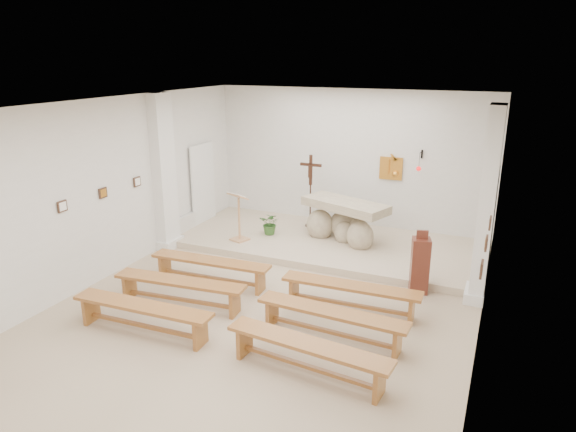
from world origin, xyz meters
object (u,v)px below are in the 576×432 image
at_px(altar, 344,224).
at_px(bench_left_third, 143,312).
at_px(crucifix_stand, 310,186).
at_px(bench_right_second, 332,318).
at_px(donation_pedestal, 420,265).
at_px(bench_left_second, 180,286).
at_px(bench_right_third, 308,351).
at_px(bench_right_front, 351,291).
at_px(lectern, 239,217).
at_px(bench_left_front, 211,266).

bearing_deg(altar, bench_left_third, -88.85).
distance_m(crucifix_stand, bench_right_second, 5.21).
height_order(donation_pedestal, bench_right_second, donation_pedestal).
distance_m(altar, crucifix_stand, 1.41).
bearing_deg(donation_pedestal, crucifix_stand, 127.01).
bearing_deg(bench_left_second, crucifix_stand, 76.85).
relative_size(bench_left_third, bench_right_third, 0.99).
relative_size(altar, crucifix_stand, 1.19).
bearing_deg(bench_right_second, bench_right_front, 92.99).
bearing_deg(lectern, crucifix_stand, 73.44).
relative_size(crucifix_stand, donation_pedestal, 1.48).
height_order(crucifix_stand, bench_left_second, crucifix_stand).
bearing_deg(bench_left_third, donation_pedestal, 39.24).
height_order(altar, donation_pedestal, donation_pedestal).
relative_size(lectern, bench_left_front, 0.48).
height_order(bench_right_front, bench_left_third, same).
distance_m(bench_left_second, bench_left_third, 1.01).
bearing_deg(bench_right_third, crucifix_stand, 116.52).
distance_m(donation_pedestal, bench_left_front, 3.95).
height_order(crucifix_stand, bench_right_front, crucifix_stand).
bearing_deg(bench_left_front, lectern, 100.71).
distance_m(crucifix_stand, bench_left_front, 3.80).
height_order(lectern, bench_left_third, lectern).
xyz_separation_m(bench_right_second, bench_left_third, (-2.80, -1.01, 0.00)).
xyz_separation_m(bench_left_front, bench_left_second, (0.00, -1.01, 0.00)).
bearing_deg(bench_left_third, bench_right_second, 17.85).
height_order(bench_right_front, bench_left_second, same).
distance_m(lectern, donation_pedestal, 4.31).
bearing_deg(lectern, bench_right_second, -24.50).
bearing_deg(bench_right_front, bench_left_front, 178.14).
height_order(lectern, bench_right_third, lectern).
height_order(bench_left_front, bench_left_second, same).
height_order(bench_right_second, bench_right_third, same).
height_order(altar, bench_right_third, altar).
distance_m(bench_left_third, bench_right_third, 2.80).
xyz_separation_m(crucifix_stand, donation_pedestal, (3.11, -2.40, -0.66)).
xyz_separation_m(crucifix_stand, bench_right_second, (2.16, -4.67, -0.81)).
height_order(bench_left_front, bench_right_second, same).
bearing_deg(lectern, bench_left_third, -64.84).
xyz_separation_m(altar, crucifix_stand, (-1.07, 0.64, 0.65)).
distance_m(altar, bench_right_second, 4.18).
distance_m(crucifix_stand, bench_right_front, 4.32).
bearing_deg(altar, bench_right_third, -57.90).
xyz_separation_m(donation_pedestal, bench_left_second, (-3.74, -2.27, -0.15)).
xyz_separation_m(altar, bench_left_front, (-1.71, -3.02, -0.17)).
bearing_deg(bench_right_front, crucifix_stand, 118.75).
xyz_separation_m(bench_right_front, bench_right_second, (0.00, -1.01, 0.00)).
relative_size(lectern, bench_right_second, 0.48).
bearing_deg(bench_left_third, bench_right_third, -2.00).
height_order(crucifix_stand, bench_right_third, crucifix_stand).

